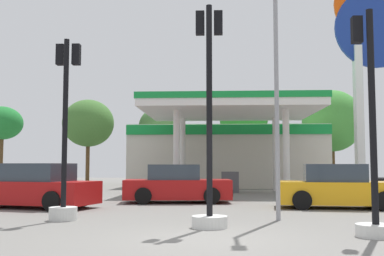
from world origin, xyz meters
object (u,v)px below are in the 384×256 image
Objects in this scene: station_pole_sign at (376,45)px; car_0 at (338,188)px; traffic_signal_1 at (209,151)px; car_1 at (36,188)px; traffic_signal_3 at (372,170)px; tree_3 at (244,117)px; tree_2 at (159,128)px; tree_0 at (2,124)px; tree_1 at (88,123)px; car_2 at (177,185)px; corner_streetlamp at (277,60)px; traffic_signal_2 at (65,157)px; tree_4 at (332,121)px.

station_pole_sign is 12.74m from car_0.
car_0 is 0.82× the size of traffic_signal_1.
traffic_signal_3 reaches higher than car_1.
tree_3 reaches higher than traffic_signal_3.
car_1 is at bearing -146.61° from station_pole_sign.
station_pole_sign is 19.25m from car_1.
traffic_signal_3 reaches higher than car_0.
tree_2 is 0.82× the size of tree_3.
tree_3 is (8.31, 21.11, 4.51)m from car_1.
traffic_signal_1 is (-8.89, -14.53, -6.21)m from station_pole_sign.
tree_0 is 7.53m from tree_1.
station_pole_sign is 2.76× the size of car_1.
tree_3 is at bearing 95.43° from car_0.
station_pole_sign is at bearing 70.64° from traffic_signal_3.
traffic_signal_1 is 1.12× the size of traffic_signal_3.
tree_3 reaches higher than tree_0.
tree_1 is 0.88× the size of tree_3.
corner_streetlamp reaches higher than car_2.
traffic_signal_1 is 4.07m from traffic_signal_2.
traffic_signal_1 is at bearing -129.59° from car_0.
tree_0 is (-25.65, 10.47, -3.27)m from station_pole_sign.
tree_4 is 1.01× the size of corner_streetlamp.
traffic_signal_1 is at bearing -80.27° from tree_2.
station_pole_sign is at bearing -38.36° from tree_2.
car_1 is at bearing -126.41° from tree_4.
car_1 is 1.07× the size of car_2.
station_pole_sign is 14.55m from car_2.
tree_4 reaches higher than traffic_signal_3.
car_2 is at bearing -63.57° from tree_1.
station_pole_sign is 2.10× the size of tree_2.
tree_0 is (-20.12, 26.22, 3.38)m from traffic_signal_3.
tree_0 reaches higher than traffic_signal_2.
car_2 is 0.88× the size of traffic_signal_2.
tree_2 is 6.71m from tree_3.
car_1 is 23.13m from tree_3.
traffic_signal_1 is 30.25m from tree_0.
corner_streetlamp reaches higher than traffic_signal_2.
tree_4 reaches higher than traffic_signal_1.
tree_1 is 0.90× the size of corner_streetlamp.
tree_1 is 11.99m from tree_3.
car_0 is 0.96× the size of car_1.
station_pole_sign is at bearing 35.32° from car_2.
corner_streetlamp reaches higher than car_0.
traffic_signal_1 is 0.83× the size of tree_1.
tree_1 is at bearing -12.12° from tree_0.
tree_3 is 6.73m from tree_4.
traffic_signal_2 is at bearing 161.80° from traffic_signal_1.
tree_4 reaches higher than car_0.
tree_2 reaches higher than car_2.
traffic_signal_3 is at bearing -19.97° from traffic_signal_1.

